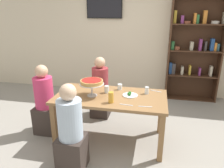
{
  "coord_description": "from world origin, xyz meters",
  "views": [
    {
      "loc": [
        0.62,
        -2.85,
        1.94
      ],
      "look_at": [
        0.0,
        0.1,
        0.89
      ],
      "focal_mm": 34.2,
      "sensor_mm": 36.0,
      "label": 1
    }
  ],
  "objects_px": {
    "salad_plate_far_diner": "(88,84)",
    "cutlery_fork_far": "(156,91)",
    "water_glass_clear_far": "(107,89)",
    "salad_plate_spare": "(69,95)",
    "water_glass_clear_near": "(120,87)",
    "diner_far_left": "(100,92)",
    "beer_glass_amber_tall": "(111,97)",
    "diner_head_west": "(45,104)",
    "cutlery_knife_near": "(126,105)",
    "cutlery_fork_near": "(145,107)",
    "deep_dish_pizza_stand": "(92,83)",
    "television": "(104,7)",
    "diner_near_left": "(71,134)",
    "salad_plate_near_diner": "(130,95)",
    "dining_table": "(111,102)",
    "bookshelf": "(194,49)",
    "water_glass_clear_spare": "(147,90)"
  },
  "relations": [
    {
      "from": "water_glass_clear_far",
      "to": "salad_plate_spare",
      "type": "bearing_deg",
      "value": -152.43
    },
    {
      "from": "diner_head_west",
      "to": "salad_plate_far_diner",
      "type": "distance_m",
      "value": 0.76
    },
    {
      "from": "water_glass_clear_near",
      "to": "cutlery_knife_near",
      "type": "xyz_separation_m",
      "value": [
        0.19,
        -0.56,
        -0.04
      ]
    },
    {
      "from": "deep_dish_pizza_stand",
      "to": "cutlery_fork_near",
      "type": "distance_m",
      "value": 0.85
    },
    {
      "from": "diner_near_left",
      "to": "water_glass_clear_near",
      "type": "relative_size",
      "value": 12.57
    },
    {
      "from": "bookshelf",
      "to": "beer_glass_amber_tall",
      "type": "distance_m",
      "value": 2.65
    },
    {
      "from": "television",
      "to": "cutlery_fork_far",
      "type": "distance_m",
      "value": 2.51
    },
    {
      "from": "bookshelf",
      "to": "deep_dish_pizza_stand",
      "type": "height_order",
      "value": "bookshelf"
    },
    {
      "from": "water_glass_clear_near",
      "to": "water_glass_clear_far",
      "type": "distance_m",
      "value": 0.25
    },
    {
      "from": "salad_plate_far_diner",
      "to": "cutlery_fork_far",
      "type": "bearing_deg",
      "value": -1.52
    },
    {
      "from": "deep_dish_pizza_stand",
      "to": "bookshelf",
      "type": "bearing_deg",
      "value": 50.85
    },
    {
      "from": "television",
      "to": "beer_glass_amber_tall",
      "type": "height_order",
      "value": "television"
    },
    {
      "from": "diner_near_left",
      "to": "water_glass_clear_spare",
      "type": "relative_size",
      "value": 10.59
    },
    {
      "from": "water_glass_clear_spare",
      "to": "salad_plate_far_diner",
      "type": "bearing_deg",
      "value": 170.32
    },
    {
      "from": "diner_near_left",
      "to": "cutlery_knife_near",
      "type": "bearing_deg",
      "value": -53.33
    },
    {
      "from": "water_glass_clear_near",
      "to": "salad_plate_far_diner",
      "type": "bearing_deg",
      "value": 172.66
    },
    {
      "from": "salad_plate_far_diner",
      "to": "cutlery_knife_near",
      "type": "bearing_deg",
      "value": -40.45
    },
    {
      "from": "diner_head_west",
      "to": "water_glass_clear_far",
      "type": "bearing_deg",
      "value": 5.4
    },
    {
      "from": "dining_table",
      "to": "water_glass_clear_near",
      "type": "xyz_separation_m",
      "value": [
        0.09,
        0.29,
        0.14
      ]
    },
    {
      "from": "cutlery_fork_near",
      "to": "cutlery_fork_far",
      "type": "height_order",
      "value": "same"
    },
    {
      "from": "salad_plate_far_diner",
      "to": "water_glass_clear_near",
      "type": "xyz_separation_m",
      "value": [
        0.55,
        -0.07,
        0.02
      ]
    },
    {
      "from": "water_glass_clear_near",
      "to": "salad_plate_near_diner",
      "type": "bearing_deg",
      "value": -49.39
    },
    {
      "from": "diner_near_left",
      "to": "water_glass_clear_near",
      "type": "xyz_separation_m",
      "value": [
        0.43,
        1.02,
        0.29
      ]
    },
    {
      "from": "water_glass_clear_spare",
      "to": "beer_glass_amber_tall",
      "type": "bearing_deg",
      "value": -137.3
    },
    {
      "from": "deep_dish_pizza_stand",
      "to": "salad_plate_spare",
      "type": "relative_size",
      "value": 1.66
    },
    {
      "from": "deep_dish_pizza_stand",
      "to": "cutlery_knife_near",
      "type": "xyz_separation_m",
      "value": [
        0.54,
        -0.22,
        -0.2
      ]
    },
    {
      "from": "deep_dish_pizza_stand",
      "to": "salad_plate_near_diner",
      "type": "bearing_deg",
      "value": 11.79
    },
    {
      "from": "dining_table",
      "to": "bookshelf",
      "type": "height_order",
      "value": "bookshelf"
    },
    {
      "from": "bookshelf",
      "to": "water_glass_clear_near",
      "type": "height_order",
      "value": "bookshelf"
    },
    {
      "from": "bookshelf",
      "to": "diner_near_left",
      "type": "height_order",
      "value": "bookshelf"
    },
    {
      "from": "salad_plate_far_diner",
      "to": "cutlery_fork_far",
      "type": "xyz_separation_m",
      "value": [
        1.12,
        -0.03,
        -0.02
      ]
    },
    {
      "from": "cutlery_knife_near",
      "to": "television",
      "type": "bearing_deg",
      "value": 116.56
    },
    {
      "from": "salad_plate_spare",
      "to": "cutlery_fork_far",
      "type": "height_order",
      "value": "salad_plate_spare"
    },
    {
      "from": "salad_plate_spare",
      "to": "beer_glass_amber_tall",
      "type": "relative_size",
      "value": 1.42
    },
    {
      "from": "salad_plate_spare",
      "to": "diner_head_west",
      "type": "bearing_deg",
      "value": 161.33
    },
    {
      "from": "television",
      "to": "dining_table",
      "type": "bearing_deg",
      "value": -74.22
    },
    {
      "from": "television",
      "to": "salad_plate_spare",
      "type": "relative_size",
      "value": 3.77
    },
    {
      "from": "water_glass_clear_near",
      "to": "cutlery_knife_near",
      "type": "height_order",
      "value": "water_glass_clear_near"
    },
    {
      "from": "cutlery_fork_near",
      "to": "cutlery_knife_near",
      "type": "xyz_separation_m",
      "value": [
        -0.25,
        0.0,
        0.0
      ]
    },
    {
      "from": "cutlery_fork_far",
      "to": "diner_far_left",
      "type": "bearing_deg",
      "value": -1.93
    },
    {
      "from": "water_glass_clear_spare",
      "to": "cutlery_fork_far",
      "type": "distance_m",
      "value": 0.2
    },
    {
      "from": "diner_near_left",
      "to": "diner_head_west",
      "type": "bearing_deg",
      "value": 45.16
    },
    {
      "from": "deep_dish_pizza_stand",
      "to": "diner_head_west",
      "type": "bearing_deg",
      "value": 175.43
    },
    {
      "from": "deep_dish_pizza_stand",
      "to": "water_glass_clear_near",
      "type": "relative_size",
      "value": 3.91
    },
    {
      "from": "water_glass_clear_far",
      "to": "cutlery_fork_far",
      "type": "bearing_deg",
      "value": 16.63
    },
    {
      "from": "water_glass_clear_near",
      "to": "diner_far_left",
      "type": "bearing_deg",
      "value": 133.84
    },
    {
      "from": "water_glass_clear_spare",
      "to": "cutlery_knife_near",
      "type": "xyz_separation_m",
      "value": [
        -0.24,
        -0.46,
        -0.05
      ]
    },
    {
      "from": "diner_head_west",
      "to": "salad_plate_near_diner",
      "type": "xyz_separation_m",
      "value": [
        1.37,
        0.05,
        0.26
      ]
    },
    {
      "from": "dining_table",
      "to": "water_glass_clear_near",
      "type": "height_order",
      "value": "water_glass_clear_near"
    },
    {
      "from": "salad_plate_spare",
      "to": "cutlery_fork_near",
      "type": "bearing_deg",
      "value": -6.23
    }
  ]
}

